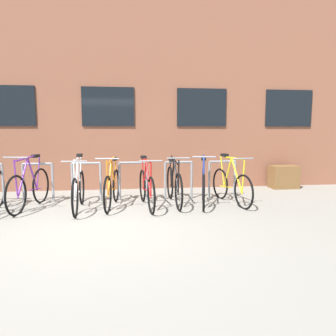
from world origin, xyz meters
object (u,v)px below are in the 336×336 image
Objects in this scene: bicycle_red at (146,188)px; bicycle_purple at (29,188)px; bicycle_white at (79,189)px; bicycle_blue at (203,186)px; bicycle_orange at (112,187)px; bicycle_yellow at (231,185)px; bicycle_black at (174,185)px; planter_box at (284,177)px.

bicycle_purple is at bearing 175.90° from bicycle_red.
bicycle_white reaches higher than bicycle_red.
bicycle_blue is (2.49, 0.10, -0.00)m from bicycle_white.
bicycle_red is (-1.17, -0.05, -0.00)m from bicycle_blue.
bicycle_white is at bearing -164.98° from bicycle_orange.
bicycle_yellow is 0.91× the size of bicycle_black.
bicycle_white reaches higher than planter_box.
bicycle_yellow reaches higher than planter_box.
bicycle_black is (1.90, 0.24, 0.00)m from bicycle_white.
bicycle_red is at bearing 2.11° from bicycle_white.
bicycle_orange is 4.65m from planter_box.
bicycle_blue is at bearing -1.92° from bicycle_purple.
bicycle_red is at bearing -161.99° from bicycle_black.
bicycle_black is 3.44m from planter_box.
bicycle_red is at bearing -177.67° from bicycle_blue.
bicycle_orange is 0.69m from bicycle_red.
bicycle_red reaches higher than planter_box.
bicycle_yellow is at bearing -4.36° from bicycle_black.
bicycle_yellow is (0.60, 0.05, -0.01)m from bicycle_blue.
bicycle_orange is at bearing -161.56° from planter_box.
bicycle_black is at bearing 0.51° from bicycle_purple.
bicycle_orange is at bearing 177.76° from bicycle_blue.
bicycle_white is at bearing -177.29° from bicycle_yellow.
bicycle_purple is 0.99× the size of bicycle_red.
bicycle_blue reaches higher than bicycle_red.
bicycle_purple is (-0.97, 0.21, 0.01)m from bicycle_white.
planter_box is at bearing 37.50° from bicycle_yellow.
bicycle_purple reaches higher than bicycle_blue.
bicycle_black is at bearing 166.58° from bicycle_blue.
bicycle_red is at bearing -4.10° from bicycle_purple.
bicycle_purple reaches higher than bicycle_yellow.
bicycle_red is (-1.78, -0.10, 0.00)m from bicycle_yellow.
bicycle_black is at bearing 18.01° from bicycle_red.
bicycle_orange reaches higher than bicycle_black.
bicycle_yellow is at bearing -0.53° from bicycle_orange.
bicycle_yellow is at bearing 2.71° from bicycle_white.
bicycle_orange reaches higher than planter_box.
bicycle_yellow is (4.06, -0.07, -0.02)m from bicycle_purple.
bicycle_yellow is 2.45m from planter_box.
bicycle_blue is 2.98m from planter_box.
bicycle_purple is at bearing 167.68° from bicycle_white.
bicycle_orange is 0.93× the size of bicycle_black.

